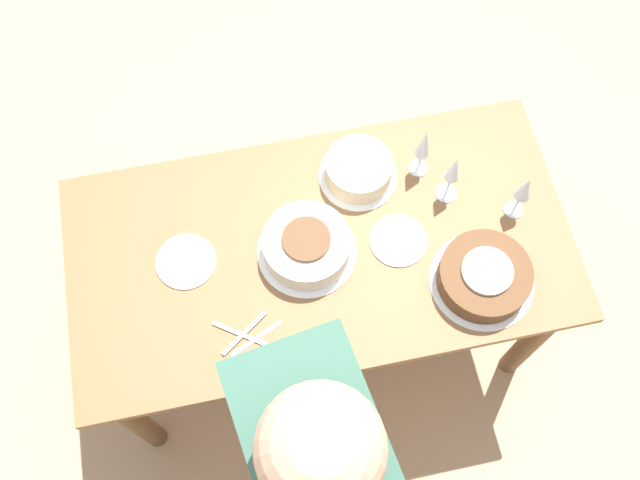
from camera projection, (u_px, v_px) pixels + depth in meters
The scene contains 11 objects.
ground_plane at pixel (320, 322), 2.81m from camera, with size 12.00×12.00×0.00m, color tan.
dining_table at pixel (320, 262), 2.24m from camera, with size 1.50×0.77×0.75m.
cake_center_white at pixel (307, 246), 2.07m from camera, with size 0.30×0.30×0.10m.
cake_front_chocolate at pixel (484, 277), 2.04m from camera, with size 0.31×0.31×0.09m.
cake_back_decorated at pixel (359, 170), 2.18m from camera, with size 0.25×0.25×0.09m.
wine_glass_near at pixel (453, 172), 2.07m from camera, with size 0.07×0.07×0.21m.
wine_glass_far at pixel (524, 189), 2.05m from camera, with size 0.06×0.06×0.19m.
wine_glass_extra at pixel (424, 145), 2.10m from camera, with size 0.06×0.06×0.21m.
dessert_plate_left at pixel (186, 262), 2.10m from camera, with size 0.18×0.18×0.01m.
dessert_plate_right at pixel (398, 241), 2.13m from camera, with size 0.17×0.17×0.01m.
fork_pile at pixel (247, 335), 2.01m from camera, with size 0.20×0.12×0.01m.
Camera 1 is at (-0.17, -0.82, 2.70)m, focal length 40.00 mm.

